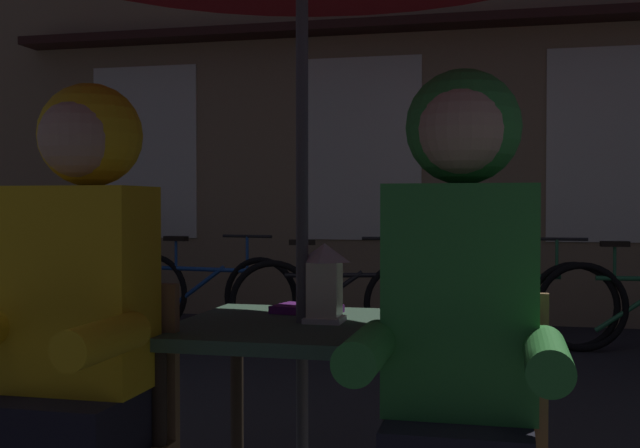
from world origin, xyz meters
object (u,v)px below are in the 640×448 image
at_px(bicycle_second, 205,293).
at_px(cafe_table, 302,357).
at_px(lantern, 325,281).
at_px(bicycle_third, 339,301).
at_px(book, 307,309).
at_px(potted_plant, 66,266).
at_px(person_right_hooded, 460,310).
at_px(chair_left, 89,432).
at_px(bicycle_fourth, 502,302).
at_px(person_left_hooded, 76,298).
at_px(bicycle_nearest, 77,292).

bearing_deg(bicycle_second, cafe_table, -64.78).
relative_size(lantern, bicycle_third, 0.14).
bearing_deg(bicycle_third, book, -79.74).
height_order(book, potted_plant, potted_plant).
bearing_deg(person_right_hooded, chair_left, 176.61).
bearing_deg(bicycle_fourth, person_left_hooded, -103.29).
bearing_deg(lantern, person_right_hooded, -46.65).
bearing_deg(potted_plant, bicycle_fourth, -1.56).
xyz_separation_m(chair_left, bicycle_second, (-1.38, 4.31, -0.14)).
relative_size(bicycle_third, book, 8.20).
bearing_deg(book, lantern, -48.87).
bearing_deg(chair_left, bicycle_second, 107.71).
relative_size(person_left_hooded, book, 7.00).
height_order(bicycle_nearest, book, bicycle_nearest).
relative_size(person_right_hooded, bicycle_fourth, 0.83).
bearing_deg(lantern, book, 118.70).
relative_size(chair_left, book, 4.35).
relative_size(chair_left, person_right_hooded, 0.62).
height_order(person_right_hooded, bicycle_second, person_right_hooded).
height_order(bicycle_third, book, bicycle_third).
height_order(lantern, bicycle_third, lantern).
bearing_deg(bicycle_fourth, cafe_table, -97.91).
height_order(lantern, bicycle_fourth, lantern).
height_order(chair_left, potted_plant, potted_plant).
bearing_deg(person_left_hooded, person_right_hooded, 0.00).
xyz_separation_m(cafe_table, book, (-0.04, 0.20, 0.11)).
bearing_deg(person_left_hooded, bicycle_third, 92.58).
distance_m(lantern, bicycle_nearest, 4.81).
height_order(bicycle_second, book, bicycle_second).
distance_m(person_left_hooded, bicycle_second, 4.60).
bearing_deg(bicycle_nearest, person_right_hooded, -50.89).
distance_m(cafe_table, person_left_hooded, 0.67).
bearing_deg(cafe_table, bicycle_nearest, 127.86).
relative_size(person_right_hooded, potted_plant, 1.52).
relative_size(cafe_table, book, 3.70).
relative_size(chair_left, bicycle_fourth, 0.52).
distance_m(bicycle_fourth, book, 3.77).
xyz_separation_m(person_left_hooded, bicycle_third, (-0.18, 4.09, -0.50)).
bearing_deg(book, bicycle_second, 128.36).
bearing_deg(person_right_hooded, person_left_hooded, 180.00).
relative_size(person_right_hooded, bicycle_second, 0.84).
bearing_deg(book, bicycle_fourth, 93.55).
bearing_deg(bicycle_second, chair_left, -72.29).
xyz_separation_m(cafe_table, person_right_hooded, (0.48, -0.43, 0.21)).
relative_size(cafe_table, bicycle_second, 0.44).
bearing_deg(bicycle_second, bicycle_fourth, -0.97).
bearing_deg(cafe_table, bicycle_fourth, 82.09).
height_order(bicycle_third, bicycle_fourth, same).
distance_m(bicycle_third, potted_plant, 2.53).
distance_m(lantern, chair_left, 0.76).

